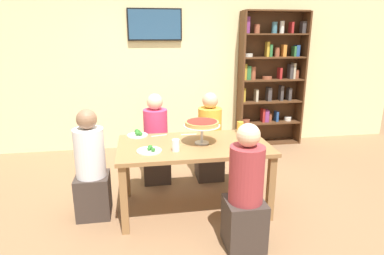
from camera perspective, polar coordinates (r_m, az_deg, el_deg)
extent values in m
plane|color=#846042|center=(3.74, 0.26, -13.64)|extent=(12.00, 12.00, 0.00)
cube|color=beige|center=(5.45, -3.67, 11.25)|extent=(8.00, 0.12, 2.80)
cube|color=olive|center=(3.44, 0.27, -3.18)|extent=(1.57, 0.88, 0.04)
cube|color=olive|center=(3.21, -11.76, -12.29)|extent=(0.07, 0.07, 0.70)
cube|color=olive|center=(3.44, 13.57, -10.32)|extent=(0.07, 0.07, 0.70)
cube|color=olive|center=(3.89, -11.39, -7.02)|extent=(0.07, 0.07, 0.70)
cube|color=olive|center=(4.09, 9.49, -5.75)|extent=(0.07, 0.07, 0.70)
cube|color=#4C2D19|center=(5.50, 8.50, 8.00)|extent=(0.03, 0.30, 2.20)
cube|color=#4C2D19|center=(5.91, 18.52, 7.91)|extent=(0.03, 0.30, 2.20)
cube|color=#4C2D19|center=(5.81, 13.15, 8.19)|extent=(1.10, 0.02, 2.20)
cube|color=#4C2D19|center=(5.93, 13.00, -2.47)|extent=(1.04, 0.28, 0.02)
cube|color=#4C2D19|center=(5.82, 13.23, 0.95)|extent=(1.04, 0.28, 0.02)
cube|color=#4C2D19|center=(5.74, 13.46, 4.48)|extent=(1.04, 0.28, 0.02)
cube|color=#4C2D19|center=(5.68, 13.70, 8.11)|extent=(1.04, 0.28, 0.02)
cube|color=#4C2D19|center=(5.65, 13.95, 11.79)|extent=(1.04, 0.28, 0.02)
cube|color=#4C2D19|center=(5.63, 14.21, 15.50)|extent=(1.04, 0.28, 0.02)
cube|color=#4C2D19|center=(5.65, 14.47, 19.10)|extent=(1.04, 0.28, 0.02)
cylinder|color=brown|center=(5.67, 9.28, 1.16)|extent=(0.15, 0.15, 0.05)
cube|color=maroon|center=(5.75, 12.22, 2.12)|extent=(0.04, 0.13, 0.23)
cube|color=#7A3370|center=(5.77, 12.76, 2.04)|extent=(0.07, 0.13, 0.21)
cylinder|color=brown|center=(5.81, 13.42, 1.74)|extent=(0.07, 0.07, 0.14)
cube|color=navy|center=(5.85, 14.46, 1.92)|extent=(0.04, 0.13, 0.17)
cylinder|color=silver|center=(5.95, 16.33, 1.48)|extent=(0.12, 0.12, 0.06)
cube|color=#B7932D|center=(5.55, 8.95, 5.68)|extent=(0.04, 0.13, 0.23)
cube|color=#B2A88E|center=(5.63, 11.10, 5.56)|extent=(0.04, 0.13, 0.20)
cube|color=#3D3838|center=(5.71, 13.23, 5.71)|extent=(0.06, 0.13, 0.23)
cube|color=#3D3838|center=(5.79, 15.25, 5.84)|extent=(0.05, 0.11, 0.25)
cube|color=#3D3838|center=(5.86, 16.53, 5.64)|extent=(0.05, 0.12, 0.21)
cube|color=#B7932D|center=(5.50, 9.14, 9.57)|extent=(0.04, 0.13, 0.26)
cube|color=#2D6B38|center=(5.52, 9.72, 9.40)|extent=(0.07, 0.13, 0.22)
cylinder|color=brown|center=(5.55, 10.57, 9.32)|extent=(0.10, 0.10, 0.21)
cylinder|color=brown|center=(5.65, 12.93, 8.48)|extent=(0.16, 0.16, 0.05)
cube|color=maroon|center=(5.72, 15.04, 9.12)|extent=(0.04, 0.13, 0.18)
cube|color=#3D3838|center=(5.80, 16.75, 9.36)|extent=(0.06, 0.13, 0.24)
cube|color=#B2A88E|center=(5.82, 17.23, 9.42)|extent=(0.04, 0.13, 0.26)
cylinder|color=brown|center=(5.86, 17.75, 8.86)|extent=(0.08, 0.08, 0.14)
cylinder|color=beige|center=(5.49, 9.78, 12.33)|extent=(0.15, 0.15, 0.05)
cube|color=#B7932D|center=(5.60, 12.97, 13.15)|extent=(0.04, 0.11, 0.24)
cube|color=#2D6B38|center=(5.62, 13.43, 12.92)|extent=(0.04, 0.13, 0.19)
cylinder|color=brown|center=(5.67, 14.61, 12.62)|extent=(0.08, 0.08, 0.15)
cube|color=orange|center=(5.71, 15.67, 12.79)|extent=(0.06, 0.13, 0.19)
cube|color=#2D6B38|center=(5.79, 17.32, 12.58)|extent=(0.04, 0.13, 0.17)
cube|color=navy|center=(5.81, 17.77, 12.62)|extent=(0.06, 0.13, 0.18)
cube|color=#7A3370|center=(5.47, 9.57, 17.19)|extent=(0.06, 0.13, 0.25)
cylinder|color=brown|center=(5.52, 11.27, 16.53)|extent=(0.09, 0.09, 0.14)
cylinder|color=#3D7084|center=(5.63, 14.18, 16.53)|extent=(0.09, 0.09, 0.18)
cylinder|color=silver|center=(5.68, 15.42, 16.51)|extent=(0.07, 0.07, 0.19)
cube|color=maroon|center=(5.75, 16.92, 16.31)|extent=(0.04, 0.13, 0.18)
cube|color=#3D3838|center=(5.84, 18.79, 16.19)|extent=(0.07, 0.11, 0.19)
cube|color=black|center=(5.32, -6.51, 17.40)|extent=(0.84, 0.05, 0.48)
cube|color=navy|center=(5.30, -6.49, 17.41)|extent=(0.80, 0.01, 0.44)
cube|color=#382D28|center=(4.34, 3.02, -5.99)|extent=(0.34, 0.34, 0.45)
cylinder|color=gold|center=(4.19, 3.12, 0.04)|extent=(0.30, 0.30, 0.50)
sphere|color=tan|center=(4.11, 3.19, 4.74)|extent=(0.20, 0.20, 0.20)
cube|color=#382D28|center=(3.07, 9.05, -16.16)|extent=(0.34, 0.34, 0.45)
cylinder|color=#993338|center=(2.85, 9.47, -8.05)|extent=(0.30, 0.30, 0.50)
sphere|color=beige|center=(2.73, 9.80, -1.32)|extent=(0.20, 0.20, 0.20)
cube|color=#382D28|center=(3.64, -16.79, -11.26)|extent=(0.34, 0.34, 0.45)
cylinder|color=silver|center=(3.45, -17.42, -4.23)|extent=(0.30, 0.30, 0.50)
sphere|color=#846047|center=(3.35, -17.91, 1.40)|extent=(0.20, 0.20, 0.20)
cube|color=#382D28|center=(4.28, -6.16, -6.39)|extent=(0.34, 0.34, 0.45)
cylinder|color=#D63866|center=(4.13, -6.35, -0.28)|extent=(0.30, 0.30, 0.50)
sphere|color=beige|center=(4.04, -6.50, 4.49)|extent=(0.20, 0.20, 0.20)
cylinder|color=silver|center=(3.46, 1.72, -2.65)|extent=(0.15, 0.15, 0.01)
cylinder|color=silver|center=(3.43, 1.74, -1.16)|extent=(0.03, 0.03, 0.18)
cylinder|color=silver|center=(3.40, 1.75, 0.33)|extent=(0.38, 0.38, 0.01)
cylinder|color=tan|center=(3.39, 1.75, 0.73)|extent=(0.35, 0.35, 0.04)
cylinder|color=maroon|center=(3.39, 1.76, 1.09)|extent=(0.32, 0.32, 0.00)
cylinder|color=white|center=(3.24, -7.46, -4.04)|extent=(0.24, 0.24, 0.01)
sphere|color=#2D7028|center=(3.23, -7.53, -3.68)|extent=(0.04, 0.04, 0.04)
sphere|color=#2D7028|center=(3.24, -7.30, -3.46)|extent=(0.05, 0.05, 0.05)
sphere|color=#2D7028|center=(3.19, -6.78, -3.84)|extent=(0.04, 0.04, 0.04)
cylinder|color=white|center=(3.75, -9.50, -1.34)|extent=(0.23, 0.23, 0.01)
sphere|color=#2D7028|center=(3.71, -9.49, -1.01)|extent=(0.05, 0.05, 0.05)
sphere|color=#2D7028|center=(3.77, -9.59, -0.67)|extent=(0.06, 0.06, 0.06)
sphere|color=#2D7028|center=(3.70, -8.93, -1.10)|extent=(0.04, 0.04, 0.04)
sphere|color=#2D7028|center=(3.79, -9.24, -0.73)|extent=(0.04, 0.04, 0.04)
cylinder|color=gold|center=(3.85, 8.40, 0.07)|extent=(0.08, 0.08, 0.13)
cylinder|color=white|center=(3.21, -2.85, -3.12)|extent=(0.07, 0.07, 0.12)
cube|color=silver|center=(3.72, -5.75, -1.39)|extent=(0.18, 0.06, 0.00)
cube|color=silver|center=(3.26, 11.53, -4.24)|extent=(0.17, 0.08, 0.00)
cube|color=silver|center=(3.74, -0.61, -1.21)|extent=(0.18, 0.02, 0.00)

